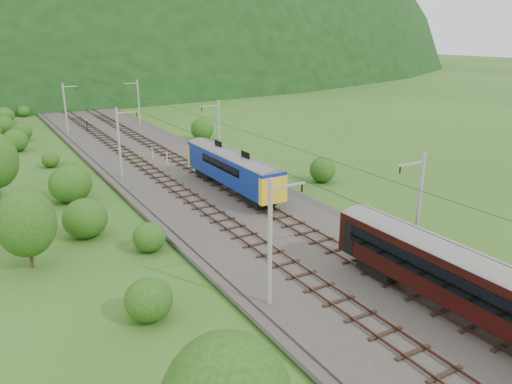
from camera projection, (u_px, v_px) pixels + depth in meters
ground at (347, 284)px, 33.63m from camera, size 600.00×600.00×0.00m
railbed at (270, 232)px, 41.81m from camera, size 14.00×220.00×0.30m
track_left at (245, 236)px, 40.59m from camera, size 2.40×220.00×0.27m
track_right at (293, 225)px, 42.90m from camera, size 2.40×220.00×0.27m
catenary_left at (120, 142)px, 55.64m from camera, size 2.54×192.28×8.00m
catenary_right at (218, 131)px, 61.51m from camera, size 2.54×192.28×8.00m
overhead_wires at (270, 152)px, 39.69m from camera, size 4.83×198.00×0.03m
mountain_main at (5, 66)px, 247.46m from camera, size 504.00×360.00×244.00m
hazard_post_near at (152, 153)px, 65.22m from camera, size 0.17×0.17×1.58m
hazard_post_far at (167, 158)px, 62.46m from camera, size 0.18×0.18×1.68m
signal at (87, 124)px, 83.10m from camera, size 0.23×0.23×2.06m
vegetation_left at (69, 228)px, 35.97m from camera, size 12.80×146.34×6.95m
vegetation_right at (393, 198)px, 46.32m from camera, size 6.73×92.84×3.22m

